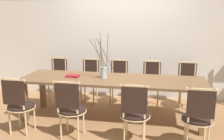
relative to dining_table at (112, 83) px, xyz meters
name	(u,v)px	position (x,y,z in m)	size (l,w,h in m)	color
ground_plane	(112,119)	(0.00, 0.00, -0.65)	(16.00, 16.00, 0.00)	#9E7047
wall_rear	(124,24)	(0.00, 1.33, 0.95)	(12.00, 0.06, 3.20)	silver
dining_table	(112,83)	(0.00, 0.00, 0.00)	(3.12, 0.89, 0.73)	brown
chair_near_leftend	(19,104)	(-1.27, -0.80, -0.17)	(0.43, 0.43, 0.90)	black
chair_near_left	(71,107)	(-0.46, -0.80, -0.17)	(0.43, 0.43, 0.90)	black
chair_near_center	(135,112)	(0.47, -0.80, -0.17)	(0.43, 0.43, 0.90)	black
chair_near_right	(198,116)	(1.31, -0.80, -0.17)	(0.43, 0.43, 0.90)	black
chair_far_leftend	(58,78)	(-1.33, 0.80, -0.17)	(0.43, 0.43, 0.90)	black
chair_far_left	(89,79)	(-0.62, 0.80, -0.17)	(0.43, 0.43, 0.90)	black
chair_far_center	(118,81)	(-0.02, 0.80, -0.17)	(0.43, 0.43, 0.90)	black
chair_far_right	(151,82)	(0.64, 0.80, -0.17)	(0.43, 0.43, 0.90)	black
chair_far_rightend	(187,84)	(1.33, 0.80, -0.17)	(0.43, 0.43, 0.90)	black
vase_centerpiece	(104,71)	(-0.15, 0.01, 0.21)	(0.39, 0.30, 0.78)	#B2BCC1
book_stack	(73,76)	(-0.70, 0.00, 0.10)	(0.25, 0.17, 0.04)	maroon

